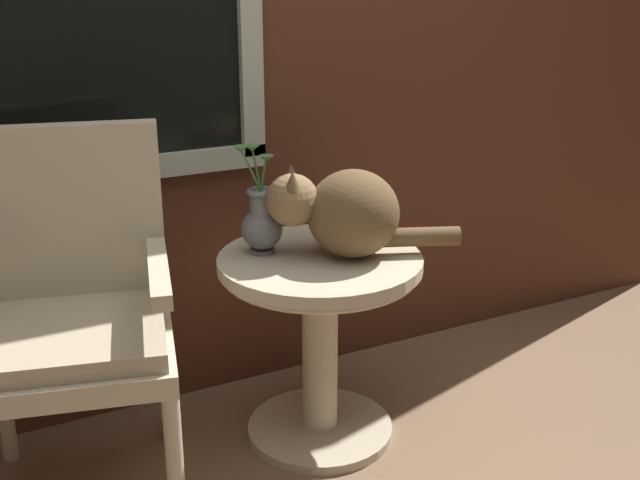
% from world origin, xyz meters
% --- Properties ---
extents(wicker_side_table, '(0.59, 0.59, 0.59)m').
position_xyz_m(wicker_side_table, '(0.10, 0.24, 0.41)').
color(wicker_side_table, beige).
rests_on(wicker_side_table, ground_plane).
extents(wicker_chair, '(0.61, 0.60, 0.98)m').
position_xyz_m(wicker_chair, '(-0.58, 0.34, 0.54)').
color(wicker_chair, beige).
rests_on(wicker_chair, ground_plane).
extents(cat, '(0.53, 0.33, 0.26)m').
position_xyz_m(cat, '(0.17, 0.22, 0.72)').
color(cat, brown).
rests_on(cat, wicker_side_table).
extents(pewter_vase_with_ivy, '(0.14, 0.12, 0.32)m').
position_xyz_m(pewter_vase_with_ivy, '(-0.03, 0.35, 0.68)').
color(pewter_vase_with_ivy, slate).
rests_on(pewter_vase_with_ivy, wicker_side_table).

